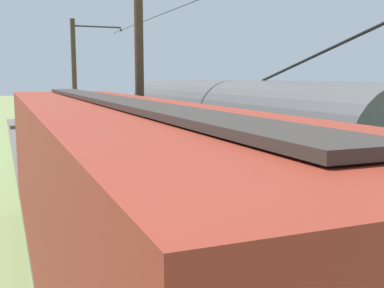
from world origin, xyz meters
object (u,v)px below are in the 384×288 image
vintage_streetcar (226,142)px  boxcar_adjacent (111,196)px  catenary_pole_mid_near (142,88)px  catenary_pole_foreground (76,83)px

vintage_streetcar → boxcar_adjacent: size_ratio=1.18×
boxcar_adjacent → vintage_streetcar: bearing=-133.3°
catenary_pole_mid_near → boxcar_adjacent: bearing=68.2°
catenary_pole_foreground → catenary_pole_mid_near: bearing=90.0°
vintage_streetcar → catenary_pole_mid_near: (2.76, -0.39, 1.79)m
boxcar_adjacent → catenary_pole_foreground: catenary_pole_foreground is taller
vintage_streetcar → catenary_pole_foreground: (2.76, -14.41, 1.79)m
catenary_pole_foreground → vintage_streetcar: bearing=100.8°
vintage_streetcar → catenary_pole_foreground: size_ratio=2.29×
catenary_pole_mid_near → vintage_streetcar: bearing=172.0°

